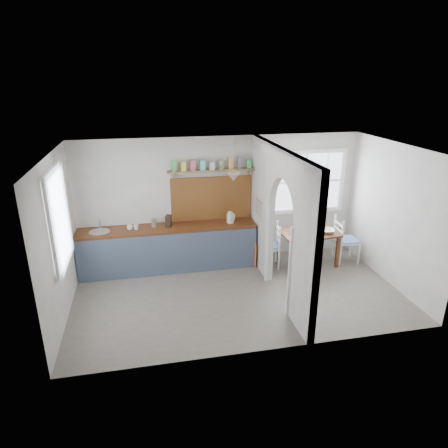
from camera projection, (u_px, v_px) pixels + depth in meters
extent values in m
cube|color=#72695C|center=(239.00, 294.00, 7.19)|extent=(5.80, 3.20, 0.01)
cube|color=silver|center=(241.00, 150.00, 6.28)|extent=(5.80, 3.20, 0.01)
cube|color=silver|center=(221.00, 200.00, 8.21)|extent=(5.80, 0.01, 2.60)
cube|color=silver|center=(268.00, 269.00, 5.27)|extent=(5.80, 0.01, 2.60)
cube|color=silver|center=(58.00, 240.00, 6.19)|extent=(0.01, 3.20, 2.60)
cube|color=silver|center=(394.00, 215.00, 7.29)|extent=(0.01, 3.20, 2.60)
cube|color=silver|center=(306.00, 252.00, 5.77)|extent=(0.12, 0.80, 2.60)
cube|color=silver|center=(262.00, 206.00, 7.79)|extent=(0.12, 1.20, 2.60)
cube|color=silver|center=(285.00, 183.00, 6.41)|extent=(0.12, 1.20, 1.05)
cube|color=#572F17|center=(168.00, 228.00, 7.86)|extent=(3.50, 0.60, 0.05)
cube|color=#415267|center=(170.00, 255.00, 7.76)|extent=(3.50, 0.03, 0.85)
cube|color=#3D2B1C|center=(169.00, 248.00, 8.07)|extent=(3.46, 0.45, 0.85)
cylinder|color=silver|center=(100.00, 232.00, 7.61)|extent=(0.40, 0.40, 0.02)
cube|color=brown|center=(211.00, 198.00, 8.13)|extent=(1.65, 0.03, 0.90)
cube|color=#92764F|center=(212.00, 170.00, 7.84)|extent=(1.75, 0.20, 0.03)
cube|color=green|center=(174.00, 167.00, 7.66)|extent=(0.09, 0.09, 0.18)
cube|color=gold|center=(183.00, 166.00, 7.70)|extent=(0.09, 0.09, 0.18)
cube|color=#A74655|center=(193.00, 166.00, 7.73)|extent=(0.09, 0.09, 0.18)
cube|color=#4CBBB6|center=(202.00, 165.00, 7.77)|extent=(0.09, 0.09, 0.18)
cube|color=#B5ABA1|center=(212.00, 165.00, 7.80)|extent=(0.09, 0.09, 0.18)
cube|color=#517848|center=(221.00, 165.00, 7.84)|extent=(0.09, 0.09, 0.18)
cube|color=#DB8A45|center=(230.00, 164.00, 7.87)|extent=(0.09, 0.09, 0.18)
cube|color=slate|center=(240.00, 164.00, 7.91)|extent=(0.09, 0.09, 0.18)
cube|color=green|center=(249.00, 163.00, 7.94)|extent=(0.09, 0.09, 0.18)
cone|color=silver|center=(233.00, 177.00, 7.62)|extent=(0.26, 0.26, 0.16)
cylinder|color=silver|center=(259.00, 201.00, 7.63)|extent=(0.02, 0.50, 0.02)
imported|color=silver|center=(136.00, 227.00, 7.70)|extent=(0.14, 0.14, 0.10)
imported|color=white|center=(130.00, 227.00, 7.70)|extent=(0.15, 0.15, 0.09)
cube|color=#3D2B1C|center=(169.00, 221.00, 7.85)|extent=(0.14, 0.17, 0.23)
cylinder|color=#7E7255|center=(154.00, 223.00, 7.85)|extent=(0.13, 0.13, 0.16)
cube|color=#C23764|center=(255.00, 255.00, 8.10)|extent=(0.02, 0.03, 0.58)
cube|color=orange|center=(255.00, 257.00, 8.09)|extent=(0.02, 0.03, 0.49)
imported|color=white|center=(327.00, 231.00, 8.07)|extent=(0.33, 0.33, 0.07)
imported|color=#73A86B|center=(302.00, 234.00, 7.88)|extent=(0.13, 0.13, 0.10)
cylinder|color=black|center=(294.00, 233.00, 8.01)|extent=(0.21, 0.21, 0.02)
imported|color=#4E2E5D|center=(308.00, 225.00, 8.23)|extent=(0.20, 0.20, 0.19)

